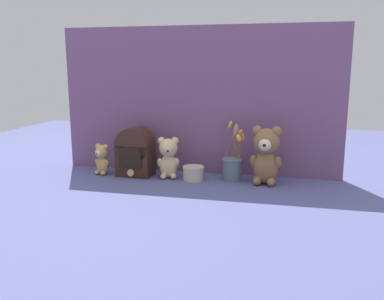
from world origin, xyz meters
TOP-DOWN VIEW (x-y plane):
  - ground_plane at (0.00, 0.00)m, footprint 4.00×4.00m
  - backdrop_wall at (0.00, 0.17)m, footprint 1.51×0.02m
  - teddy_bear_large at (0.37, 0.02)m, footprint 0.16×0.15m
  - teddy_bear_medium at (-0.13, 0.02)m, footprint 0.12×0.11m
  - teddy_bear_small at (-0.49, 0.01)m, footprint 0.09×0.08m
  - flower_vase at (0.21, 0.05)m, footprint 0.12×0.15m
  - vintage_radio at (-0.31, 0.02)m, footprint 0.19×0.14m
  - decorative_tin_tall at (0.01, -0.00)m, footprint 0.11×0.11m

SIDE VIEW (x-z plane):
  - ground_plane at x=0.00m, z-range 0.00..0.00m
  - decorative_tin_tall at x=0.01m, z-range 0.00..0.07m
  - flower_vase at x=0.21m, z-range -0.07..0.23m
  - teddy_bear_small at x=-0.49m, z-range 0.00..0.17m
  - teddy_bear_medium at x=-0.13m, z-range 0.00..0.22m
  - vintage_radio at x=-0.31m, z-range 0.00..0.26m
  - teddy_bear_large at x=0.37m, z-range 0.01..0.30m
  - backdrop_wall at x=0.00m, z-range 0.00..0.78m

